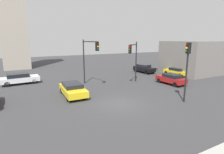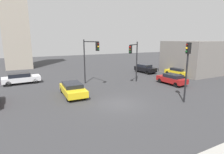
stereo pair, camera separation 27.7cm
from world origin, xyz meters
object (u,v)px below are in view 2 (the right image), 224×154
object	(u,v)px
traffic_light_2	(90,53)
car_3	(172,79)
car_4	(21,78)
traffic_light_0	(134,55)
car_0	(73,89)
car_2	(177,72)
car_5	(145,68)
traffic_light_1	(187,62)

from	to	relation	value
traffic_light_2	car_3	world-z (taller)	traffic_light_2
car_4	traffic_light_0	bearing A→B (deg)	-30.49
traffic_light_2	car_3	bearing A→B (deg)	57.07
traffic_light_0	car_0	xyz separation A→B (m)	(-8.73, -1.61, -3.16)
car_0	car_2	distance (m)	18.03
car_0	car_3	size ratio (longest dim) A/B	1.12
car_2	car_4	distance (m)	23.52
car_5	car_2	bearing A→B (deg)	24.18
traffic_light_0	car_2	xyz separation A→B (m)	(9.13, 0.89, -3.15)
car_0	car_3	world-z (taller)	car_3
car_2	car_5	xyz separation A→B (m)	(-2.81, 4.82, 0.07)
car_4	traffic_light_2	bearing A→B (deg)	-37.41
traffic_light_0	car_0	bearing A→B (deg)	-27.58
car_2	car_4	world-z (taller)	car_4
traffic_light_1	car_0	bearing A→B (deg)	-22.57
traffic_light_2	car_3	size ratio (longest dim) A/B	1.43
traffic_light_1	traffic_light_2	bearing A→B (deg)	-44.89
traffic_light_1	car_3	size ratio (longest dim) A/B	1.36
traffic_light_0	car_3	bearing A→B (deg)	108.85
traffic_light_1	car_5	xyz separation A→B (m)	(6.13, 14.14, -3.09)
traffic_light_1	car_3	bearing A→B (deg)	-111.12
traffic_light_0	traffic_light_2	world-z (taller)	traffic_light_2
traffic_light_2	car_4	xyz separation A→B (m)	(-8.07, 5.27, -3.40)
traffic_light_2	car_3	distance (m)	11.27
car_3	car_5	xyz separation A→B (m)	(2.04, 8.50, 0.05)
car_5	car_0	bearing A→B (deg)	-70.16
traffic_light_0	car_5	bearing A→B (deg)	-175.89
car_4	car_5	world-z (taller)	car_5
car_0	car_5	xyz separation A→B (m)	(15.05, 7.31, 0.07)
car_0	car_4	world-z (taller)	car_4
traffic_light_1	traffic_light_2	size ratio (longest dim) A/B	0.95
car_4	car_3	bearing A→B (deg)	-32.22
car_2	car_3	xyz separation A→B (m)	(-4.85, -3.69, 0.02)
traffic_light_1	car_4	bearing A→B (deg)	-32.76
traffic_light_0	traffic_light_1	world-z (taller)	traffic_light_1
car_2	car_5	bearing A→B (deg)	25.17
car_2	car_3	size ratio (longest dim) A/B	0.98
traffic_light_0	car_4	size ratio (longest dim) A/B	1.16
traffic_light_0	traffic_light_2	size ratio (longest dim) A/B	0.95
car_3	car_5	size ratio (longest dim) A/B	0.97
traffic_light_0	car_3	distance (m)	5.99
car_0	car_3	bearing A→B (deg)	85.96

